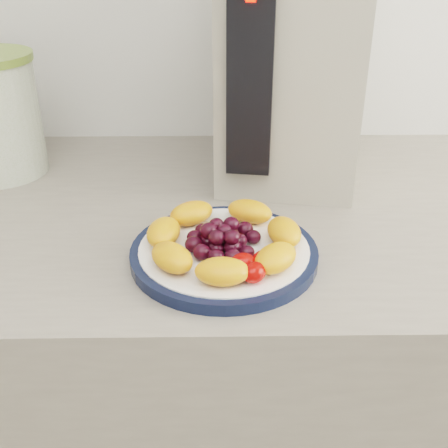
{
  "coord_description": "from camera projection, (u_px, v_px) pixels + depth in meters",
  "views": [
    {
      "loc": [
        0.03,
        0.45,
        1.28
      ],
      "look_at": [
        0.04,
        1.05,
        0.95
      ],
      "focal_mm": 45.0,
      "sensor_mm": 36.0,
      "label": 1
    }
  ],
  "objects": [
    {
      "name": "appliance_body",
      "position": [
        292.0,
        60.0,
        0.88
      ],
      "size": [
        0.25,
        0.32,
        0.36
      ],
      "primitive_type": "cube",
      "rotation": [
        0.0,
        0.0,
        -0.15
      ],
      "color": "#ABA594",
      "rests_on": "counter"
    },
    {
      "name": "cabinet_face",
      "position": [
        200.0,
        430.0,
        1.07
      ],
      "size": [
        3.48,
        0.58,
        0.84
      ],
      "primitive_type": "cube",
      "color": "#8C6245",
      "rests_on": "floor"
    },
    {
      "name": "plate_face",
      "position": [
        224.0,
        253.0,
        0.7
      ],
      "size": [
        0.21,
        0.21,
        0.02
      ],
      "primitive_type": "cylinder",
      "color": "white",
      "rests_on": "counter"
    },
    {
      "name": "appliance_panel",
      "position": [
        250.0,
        80.0,
        0.75
      ],
      "size": [
        0.06,
        0.03,
        0.27
      ],
      "primitive_type": "cube",
      "rotation": [
        0.0,
        0.0,
        -0.15
      ],
      "color": "black",
      "rests_on": "appliance_body"
    },
    {
      "name": "plate_rim",
      "position": [
        224.0,
        254.0,
        0.7
      ],
      "size": [
        0.23,
        0.23,
        0.01
      ],
      "primitive_type": "cylinder",
      "color": "#0F1832",
      "rests_on": "counter"
    },
    {
      "name": "counter",
      "position": [
        200.0,
        419.0,
        1.05
      ],
      "size": [
        3.5,
        0.6,
        0.9
      ],
      "primitive_type": "cube",
      "color": "gray",
      "rests_on": "floor"
    },
    {
      "name": "fruit_plate",
      "position": [
        224.0,
        240.0,
        0.68
      ],
      "size": [
        0.2,
        0.2,
        0.03
      ],
      "color": "orange",
      "rests_on": "plate_face"
    }
  ]
}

